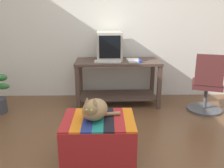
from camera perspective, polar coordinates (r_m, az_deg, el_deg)
name	(u,v)px	position (r m, az deg, el deg)	size (l,w,h in m)	color
ground_plane	(107,159)	(2.60, -1.16, -17.15)	(14.00, 14.00, 0.00)	brown
back_wall	(107,21)	(4.22, -1.29, 14.50)	(8.00, 0.10, 2.60)	silver
desk	(118,75)	(3.89, 1.34, 2.24)	(1.33, 0.64, 0.72)	#4C382D
tv_monitor	(109,46)	(3.90, -0.61, 8.92)	(0.40, 0.47, 0.44)	#BCB7A8
keyboard	(108,61)	(3.70, -1.02, 5.33)	(0.40, 0.15, 0.02)	beige
book	(134,60)	(3.82, 5.10, 5.61)	(0.19, 0.28, 0.02)	white
ottoman_with_blanket	(99,139)	(2.49, -3.11, -12.86)	(0.70, 0.57, 0.45)	tan
cat	(95,109)	(2.33, -4.08, -5.94)	(0.40, 0.37, 0.26)	#9E7A4C
office_chair	(207,87)	(3.84, 21.44, -0.68)	(0.54, 0.54, 0.89)	#4C4C51
stapler	(140,61)	(3.71, 6.57, 5.37)	(0.04, 0.11, 0.04)	#2342B7
pen	(143,60)	(3.88, 7.42, 5.60)	(0.01, 0.01, 0.14)	black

